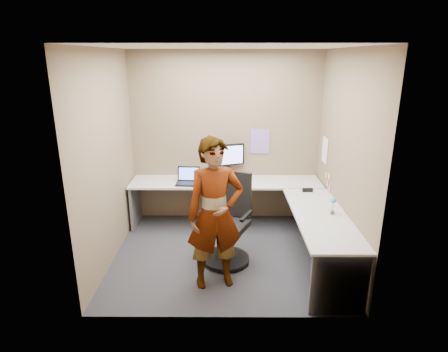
{
  "coord_description": "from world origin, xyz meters",
  "views": [
    {
      "loc": [
        0.01,
        -4.56,
        2.6
      ],
      "look_at": [
        -0.02,
        0.25,
        1.05
      ],
      "focal_mm": 30.0,
      "sensor_mm": 36.0,
      "label": 1
    }
  ],
  "objects_px": {
    "person": "(215,214)",
    "monitor": "(229,157)",
    "desk": "(256,204)",
    "office_chair": "(228,227)"
  },
  "relations": [
    {
      "from": "office_chair",
      "to": "desk",
      "type": "bearing_deg",
      "value": 76.05
    },
    {
      "from": "desk",
      "to": "monitor",
      "type": "bearing_deg",
      "value": 116.84
    },
    {
      "from": "monitor",
      "to": "person",
      "type": "bearing_deg",
      "value": -114.31
    },
    {
      "from": "person",
      "to": "desk",
      "type": "bearing_deg",
      "value": 48.96
    },
    {
      "from": "office_chair",
      "to": "monitor",
      "type": "bearing_deg",
      "value": 113.47
    },
    {
      "from": "desk",
      "to": "person",
      "type": "distance_m",
      "value": 1.23
    },
    {
      "from": "desk",
      "to": "monitor",
      "type": "xyz_separation_m",
      "value": [
        -0.39,
        0.77,
        0.49
      ]
    },
    {
      "from": "desk",
      "to": "person",
      "type": "xyz_separation_m",
      "value": [
        -0.55,
        -1.06,
        0.3
      ]
    },
    {
      "from": "monitor",
      "to": "person",
      "type": "xyz_separation_m",
      "value": [
        -0.16,
        -1.83,
        -0.19
      ]
    },
    {
      "from": "person",
      "to": "monitor",
      "type": "bearing_deg",
      "value": 71.42
    }
  ]
}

